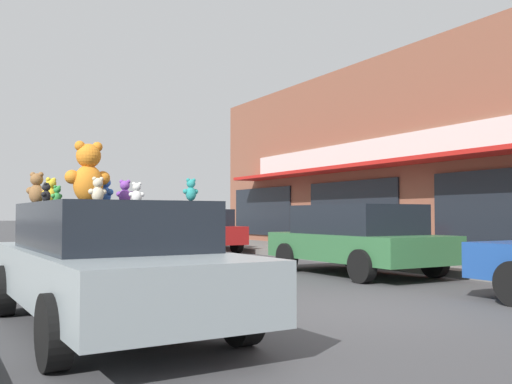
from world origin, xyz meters
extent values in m
plane|color=#424244|center=(0.00, 0.00, 0.00)|extent=(260.00, 260.00, 0.00)
cube|color=red|center=(7.08, 3.16, 2.79)|extent=(1.08, 25.18, 0.12)
cube|color=silver|center=(7.57, 3.16, 3.34)|extent=(0.08, 23.98, 0.70)
cube|color=black|center=(7.58, 3.16, 1.40)|extent=(0.06, 4.56, 2.00)
cube|color=black|center=(7.58, 9.15, 1.40)|extent=(0.06, 4.56, 2.00)
cube|color=black|center=(7.58, 15.15, 1.40)|extent=(0.06, 4.56, 2.00)
cube|color=#8C999E|center=(-3.00, 0.31, 0.59)|extent=(1.86, 4.72, 0.56)
cube|color=black|center=(-3.00, 0.31, 1.13)|extent=(1.60, 2.61, 0.51)
cylinder|color=black|center=(-3.90, 1.74, 0.31)|extent=(0.21, 0.63, 0.62)
cylinder|color=black|center=(-2.17, 1.78, 0.31)|extent=(0.21, 0.63, 0.62)
cylinder|color=black|center=(-3.83, -1.16, 0.31)|extent=(0.21, 0.63, 0.62)
cylinder|color=black|center=(-2.11, -1.13, 0.31)|extent=(0.21, 0.63, 0.62)
ellipsoid|color=orange|center=(-3.13, 0.74, 1.60)|extent=(0.35, 0.30, 0.45)
sphere|color=orange|center=(-3.13, 0.74, 1.93)|extent=(0.29, 0.29, 0.28)
sphere|color=orange|center=(-3.03, 0.74, 2.04)|extent=(0.12, 0.12, 0.12)
sphere|color=orange|center=(-3.23, 0.74, 2.04)|extent=(0.12, 0.12, 0.12)
sphere|color=#FFBA41|center=(-3.13, 0.86, 1.92)|extent=(0.11, 0.11, 0.11)
sphere|color=orange|center=(-2.95, 0.77, 1.68)|extent=(0.17, 0.17, 0.16)
sphere|color=orange|center=(-3.31, 0.76, 1.68)|extent=(0.17, 0.17, 0.16)
ellipsoid|color=green|center=(-3.41, 1.10, 1.45)|extent=(0.13, 0.13, 0.13)
sphere|color=green|center=(-3.41, 1.10, 1.55)|extent=(0.12, 0.12, 0.09)
sphere|color=green|center=(-3.38, 1.11, 1.58)|extent=(0.05, 0.05, 0.04)
sphere|color=green|center=(-3.43, 1.08, 1.58)|extent=(0.05, 0.05, 0.04)
sphere|color=#5ADA6D|center=(-3.43, 1.13, 1.54)|extent=(0.04, 0.04, 0.03)
sphere|color=green|center=(-3.36, 1.13, 1.47)|extent=(0.07, 0.07, 0.05)
sphere|color=green|center=(-3.46, 1.08, 1.47)|extent=(0.07, 0.07, 0.05)
ellipsoid|color=black|center=(-3.59, 0.71, 1.45)|extent=(0.13, 0.14, 0.14)
sphere|color=black|center=(-3.59, 0.71, 1.55)|extent=(0.12, 0.12, 0.09)
sphere|color=black|center=(-3.58, 0.74, 1.59)|extent=(0.05, 0.05, 0.04)
sphere|color=black|center=(-3.61, 0.68, 1.59)|extent=(0.05, 0.05, 0.04)
sphere|color=#3A3A3D|center=(-3.63, 0.73, 1.55)|extent=(0.05, 0.05, 0.03)
sphere|color=black|center=(-3.57, 0.76, 1.48)|extent=(0.07, 0.07, 0.05)
sphere|color=black|center=(-3.63, 0.66, 1.48)|extent=(0.07, 0.07, 0.05)
ellipsoid|color=teal|center=(-2.53, -0.88, 1.45)|extent=(0.11, 0.09, 0.14)
sphere|color=teal|center=(-2.53, -0.88, 1.55)|extent=(0.09, 0.09, 0.09)
sphere|color=teal|center=(-2.50, -0.87, 1.58)|extent=(0.04, 0.04, 0.04)
sphere|color=teal|center=(-2.56, -0.88, 1.58)|extent=(0.04, 0.04, 0.04)
sphere|color=#47CDC6|center=(-2.53, -0.84, 1.54)|extent=(0.03, 0.03, 0.03)
sphere|color=teal|center=(-2.47, -0.87, 1.47)|extent=(0.05, 0.05, 0.05)
sphere|color=teal|center=(-2.58, -0.87, 1.47)|extent=(0.05, 0.05, 0.05)
ellipsoid|color=beige|center=(-3.15, 0.19, 1.47)|extent=(0.14, 0.12, 0.17)
sphere|color=beige|center=(-3.15, 0.19, 1.59)|extent=(0.12, 0.12, 0.11)
sphere|color=beige|center=(-3.12, 0.19, 1.63)|extent=(0.05, 0.05, 0.05)
sphere|color=beige|center=(-3.19, 0.18, 1.63)|extent=(0.05, 0.05, 0.05)
sphere|color=white|center=(-3.16, 0.23, 1.58)|extent=(0.04, 0.04, 0.04)
sphere|color=beige|center=(-3.09, 0.20, 1.49)|extent=(0.07, 0.07, 0.06)
sphere|color=beige|center=(-3.22, 0.19, 1.49)|extent=(0.07, 0.07, 0.06)
ellipsoid|color=yellow|center=(-3.44, 1.30, 1.48)|extent=(0.20, 0.19, 0.20)
sphere|color=yellow|center=(-3.44, 1.30, 1.63)|extent=(0.17, 0.17, 0.13)
sphere|color=yellow|center=(-3.40, 1.33, 1.68)|extent=(0.07, 0.07, 0.05)
sphere|color=yellow|center=(-3.48, 1.28, 1.68)|extent=(0.07, 0.07, 0.05)
sphere|color=#FFFF4D|center=(-3.47, 1.35, 1.62)|extent=(0.07, 0.07, 0.05)
sphere|color=yellow|center=(-3.38, 1.36, 1.51)|extent=(0.10, 0.10, 0.07)
sphere|color=yellow|center=(-3.51, 1.27, 1.51)|extent=(0.10, 0.10, 0.07)
ellipsoid|color=blue|center=(-2.87, 0.96, 1.49)|extent=(0.19, 0.20, 0.21)
sphere|color=blue|center=(-2.87, 0.96, 1.64)|extent=(0.17, 0.17, 0.13)
sphere|color=blue|center=(-2.85, 0.92, 1.69)|extent=(0.07, 0.07, 0.06)
sphere|color=blue|center=(-2.89, 1.01, 1.69)|extent=(0.07, 0.07, 0.06)
sphere|color=#548DFF|center=(-2.82, 0.99, 1.63)|extent=(0.07, 0.07, 0.05)
sphere|color=blue|center=(-2.83, 0.89, 1.52)|extent=(0.10, 0.10, 0.08)
sphere|color=blue|center=(-2.89, 1.05, 1.52)|extent=(0.10, 0.10, 0.08)
ellipsoid|color=olive|center=(-3.60, 1.34, 1.50)|extent=(0.24, 0.24, 0.24)
sphere|color=olive|center=(-3.60, 1.34, 1.68)|extent=(0.21, 0.21, 0.15)
sphere|color=olive|center=(-3.56, 1.31, 1.73)|extent=(0.09, 0.09, 0.06)
sphere|color=olive|center=(-3.64, 1.38, 1.73)|extent=(0.09, 0.09, 0.06)
sphere|color=tan|center=(-3.56, 1.39, 1.67)|extent=(0.08, 0.08, 0.06)
sphere|color=olive|center=(-3.52, 1.29, 1.54)|extent=(0.12, 0.12, 0.09)
sphere|color=olive|center=(-3.67, 1.41, 1.54)|extent=(0.12, 0.12, 0.09)
ellipsoid|color=white|center=(-2.61, 0.53, 1.46)|extent=(0.14, 0.13, 0.16)
sphere|color=white|center=(-2.61, 0.53, 1.57)|extent=(0.12, 0.12, 0.10)
sphere|color=white|center=(-2.58, 0.53, 1.61)|extent=(0.05, 0.05, 0.04)
sphere|color=white|center=(-2.65, 0.54, 1.61)|extent=(0.05, 0.05, 0.04)
sphere|color=white|center=(-2.60, 0.57, 1.57)|extent=(0.04, 0.04, 0.04)
sphere|color=white|center=(-2.55, 0.53, 1.49)|extent=(0.07, 0.07, 0.06)
sphere|color=white|center=(-2.67, 0.56, 1.49)|extent=(0.07, 0.07, 0.06)
ellipsoid|color=purple|center=(-2.56, 1.18, 1.48)|extent=(0.19, 0.19, 0.19)
sphere|color=purple|center=(-2.56, 1.18, 1.62)|extent=(0.17, 0.17, 0.12)
sphere|color=purple|center=(-2.53, 1.16, 1.67)|extent=(0.07, 0.07, 0.05)
sphere|color=purple|center=(-2.60, 1.20, 1.67)|extent=(0.07, 0.07, 0.05)
sphere|color=#BA67ED|center=(-2.53, 1.22, 1.61)|extent=(0.06, 0.06, 0.05)
sphere|color=purple|center=(-2.49, 1.15, 1.51)|extent=(0.10, 0.10, 0.07)
sphere|color=purple|center=(-2.62, 1.23, 1.51)|extent=(0.10, 0.10, 0.07)
cube|color=#336B3D|center=(3.06, 3.41, 0.58)|extent=(1.90, 4.07, 0.54)
cube|color=black|center=(3.06, 3.41, 1.15)|extent=(1.67, 2.55, 0.61)
cylinder|color=black|center=(2.13, 4.67, 0.31)|extent=(0.20, 0.62, 0.62)
cylinder|color=black|center=(3.99, 4.67, 0.31)|extent=(0.20, 0.62, 0.62)
cylinder|color=black|center=(2.13, 2.14, 0.31)|extent=(0.20, 0.62, 0.62)
cylinder|color=black|center=(3.99, 2.14, 0.31)|extent=(0.20, 0.62, 0.62)
cube|color=maroon|center=(3.06, 11.77, 0.60)|extent=(1.77, 4.19, 0.57)
cube|color=black|center=(3.06, 11.77, 1.16)|extent=(1.56, 2.69, 0.55)
cylinder|color=black|center=(2.19, 13.07, 0.31)|extent=(0.20, 0.62, 0.62)
cylinder|color=black|center=(3.93, 13.07, 0.31)|extent=(0.20, 0.62, 0.62)
cylinder|color=black|center=(2.19, 10.47, 0.31)|extent=(0.20, 0.62, 0.62)
cylinder|color=black|center=(3.93, 10.47, 0.31)|extent=(0.20, 0.62, 0.62)
camera|label=1|loc=(-4.70, -5.95, 1.24)|focal=40.00mm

